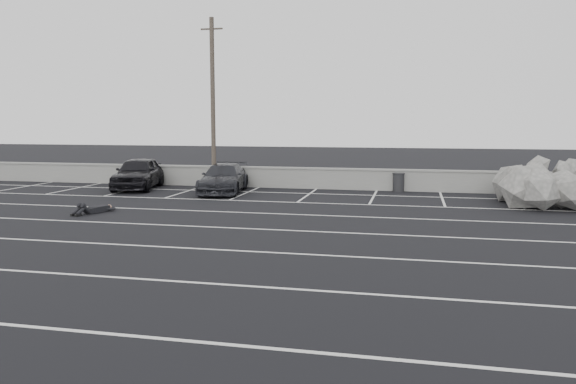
% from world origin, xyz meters
% --- Properties ---
extents(ground, '(120.00, 120.00, 0.00)m').
position_xyz_m(ground, '(0.00, 0.00, 0.00)').
color(ground, black).
rests_on(ground, ground).
extents(seawall, '(50.00, 0.45, 1.06)m').
position_xyz_m(seawall, '(0.00, 14.00, 0.55)').
color(seawall, gray).
rests_on(seawall, ground).
extents(stall_lines, '(36.00, 20.05, 0.01)m').
position_xyz_m(stall_lines, '(-0.08, 4.41, 0.00)').
color(stall_lines, silver).
rests_on(stall_lines, ground).
extents(car_left, '(2.85, 4.98, 1.60)m').
position_xyz_m(car_left, '(-7.78, 12.00, 0.80)').
color(car_left, black).
rests_on(car_left, ground).
extents(car_right, '(2.56, 4.90, 1.36)m').
position_xyz_m(car_right, '(-3.10, 11.52, 0.68)').
color(car_right, '#212227').
rests_on(car_right, ground).
extents(utility_pole, '(1.13, 0.23, 8.48)m').
position_xyz_m(utility_pole, '(-4.20, 13.20, 4.29)').
color(utility_pole, '#4C4238').
rests_on(utility_pole, ground).
extents(trash_bin, '(0.78, 0.78, 0.91)m').
position_xyz_m(trash_bin, '(5.04, 13.60, 0.46)').
color(trash_bin, black).
rests_on(trash_bin, ground).
extents(riprap_pile, '(7.12, 5.20, 1.92)m').
position_xyz_m(riprap_pile, '(11.42, 10.32, 0.78)').
color(riprap_pile, gray).
rests_on(riprap_pile, ground).
extents(person, '(2.15, 2.75, 0.45)m').
position_xyz_m(person, '(-5.72, 4.92, 0.23)').
color(person, black).
rests_on(person, ground).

